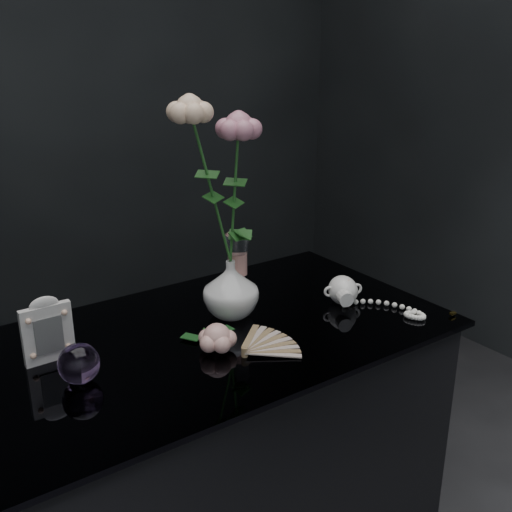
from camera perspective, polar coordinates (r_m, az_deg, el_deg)
table at (r=1.50m, az=-4.34°, el=-20.41°), size 1.05×0.58×0.76m
vase at (r=1.34m, az=-2.41°, el=-3.13°), size 0.14×0.14×0.13m
wine_glass at (r=1.37m, az=-1.76°, el=-1.53°), size 0.07×0.07×0.18m
picture_frame at (r=1.22m, az=-19.28°, el=-6.59°), size 0.10×0.08×0.14m
paperweight at (r=1.15m, az=-16.52°, el=-9.79°), size 0.08×0.08×0.08m
paper_fan at (r=1.20m, az=-1.08°, el=-9.03°), size 0.26×0.22×0.02m
loose_rose at (r=1.21m, az=-3.74°, el=-7.75°), size 0.19×0.21×0.06m
pearl_jar at (r=1.43m, az=8.29°, el=-3.12°), size 0.31×0.32×0.07m
roses at (r=1.26m, az=-3.46°, el=7.80°), size 0.18×0.11×0.41m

